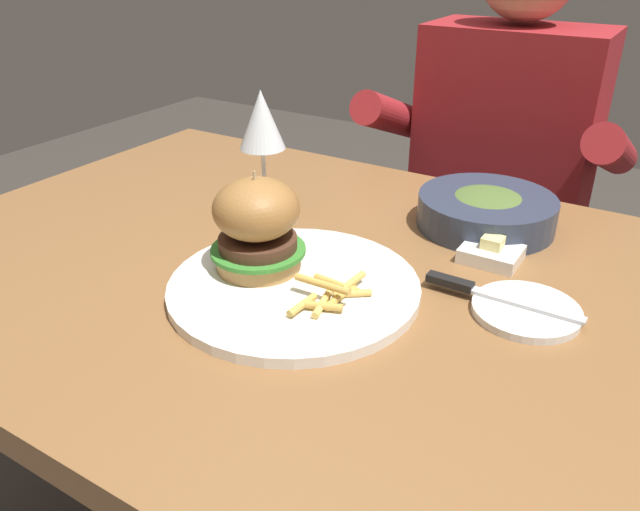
{
  "coord_description": "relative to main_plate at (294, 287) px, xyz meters",
  "views": [
    {
      "loc": [
        0.36,
        -0.63,
        1.15
      ],
      "look_at": [
        -0.0,
        -0.04,
        0.78
      ],
      "focal_mm": 35.0,
      "sensor_mm": 36.0,
      "label": 1
    }
  ],
  "objects": [
    {
      "name": "dining_table",
      "position": [
        0.02,
        0.07,
        -0.1
      ],
      "size": [
        1.28,
        0.83,
        0.74
      ],
      "color": "brown",
      "rests_on": "ground"
    },
    {
      "name": "main_plate",
      "position": [
        0.0,
        0.0,
        0.0
      ],
      "size": [
        0.32,
        0.32,
        0.01
      ],
      "primitive_type": "cylinder",
      "color": "white",
      "rests_on": "dining_table"
    },
    {
      "name": "burger_sandwich",
      "position": [
        -0.06,
        0.01,
        0.07
      ],
      "size": [
        0.12,
        0.12,
        0.13
      ],
      "color": "#B78447",
      "rests_on": "main_plate"
    },
    {
      "name": "fries_pile",
      "position": [
        0.06,
        -0.01,
        0.02
      ],
      "size": [
        0.09,
        0.12,
        0.03
      ],
      "color": "#E0B251",
      "rests_on": "main_plate"
    },
    {
      "name": "wine_glass",
      "position": [
        -0.18,
        0.18,
        0.14
      ],
      "size": [
        0.07,
        0.07,
        0.2
      ],
      "color": "silver",
      "rests_on": "dining_table"
    },
    {
      "name": "bread_plate",
      "position": [
        0.26,
        0.1,
        -0.0
      ],
      "size": [
        0.13,
        0.13,
        0.01
      ],
      "primitive_type": "cylinder",
      "color": "white",
      "rests_on": "dining_table"
    },
    {
      "name": "table_knife",
      "position": [
        0.22,
        0.1,
        0.01
      ],
      "size": [
        0.19,
        0.02,
        0.01
      ],
      "color": "silver",
      "rests_on": "bread_plate"
    },
    {
      "name": "butter_dish",
      "position": [
        0.18,
        0.21,
        0.0
      ],
      "size": [
        0.08,
        0.07,
        0.04
      ],
      "color": "white",
      "rests_on": "dining_table"
    },
    {
      "name": "soup_bowl",
      "position": [
        0.14,
        0.32,
        0.02
      ],
      "size": [
        0.21,
        0.21,
        0.06
      ],
      "color": "#2D384C",
      "rests_on": "dining_table"
    },
    {
      "name": "diner_person",
      "position": [
        0.04,
        0.76,
        -0.18
      ],
      "size": [
        0.51,
        0.36,
        1.18
      ],
      "color": "#282833",
      "rests_on": "ground"
    }
  ]
}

